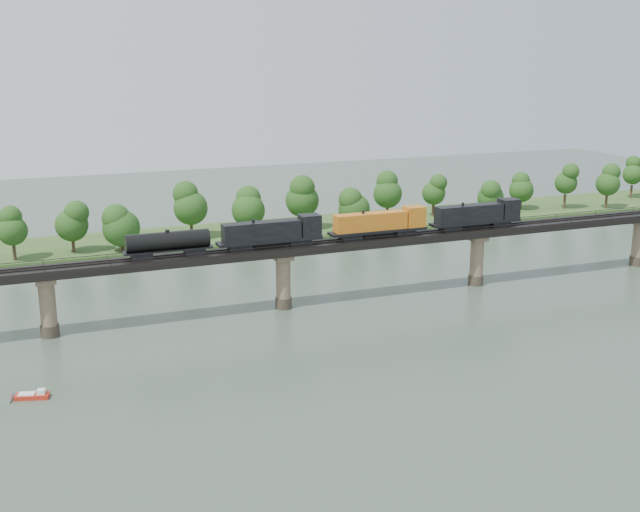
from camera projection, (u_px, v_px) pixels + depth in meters
name	position (u px, v px, depth m)	size (l,w,h in m)	color
ground	(349.00, 369.00, 117.14)	(400.00, 400.00, 0.00)	#374638
far_bank	(211.00, 237.00, 193.54)	(300.00, 24.00, 1.60)	#2F4D1E
bridge	(283.00, 279.00, 142.78)	(236.00, 30.00, 11.50)	#473A2D
bridge_superstructure	(283.00, 244.00, 141.17)	(220.00, 4.90, 0.75)	black
far_treeline	(179.00, 211.00, 184.58)	(289.06, 17.54, 13.60)	#382619
freight_train	(344.00, 227.00, 144.69)	(76.30, 2.97, 5.25)	black
motorboat	(33.00, 395.00, 107.20)	(4.62, 2.64, 1.22)	red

